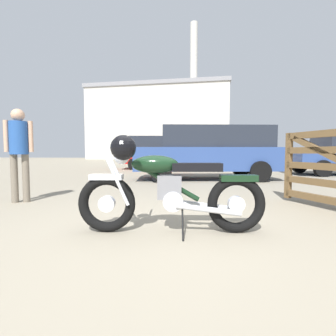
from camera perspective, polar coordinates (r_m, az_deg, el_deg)
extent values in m
plane|color=gray|center=(2.76, 1.11, -15.16)|extent=(80.00, 80.00, 0.00)
torus|color=black|center=(2.81, -14.25, -8.16)|extent=(0.65, 0.16, 0.64)
cylinder|color=silver|center=(2.81, -14.25, -8.16)|extent=(0.19, 0.09, 0.18)
torus|color=black|center=(2.80, 15.82, -8.21)|extent=(0.65, 0.16, 0.64)
cylinder|color=silver|center=(2.80, 15.82, -8.21)|extent=(0.19, 0.09, 0.18)
cube|color=silver|center=(2.76, -14.35, -2.06)|extent=(0.37, 0.16, 0.06)
cube|color=black|center=(2.76, 16.32, -2.29)|extent=(0.41, 0.16, 0.07)
cylinder|color=silver|center=(2.66, -12.14, -2.60)|extent=(0.29, 0.06, 0.58)
cylinder|color=silver|center=(2.81, -11.45, -2.27)|extent=(0.29, 0.06, 0.58)
sphere|color=silver|center=(2.71, -10.90, 2.68)|extent=(0.17, 0.17, 0.17)
cylinder|color=silver|center=(2.69, -9.25, 4.18)|extent=(0.08, 0.62, 0.03)
sphere|color=black|center=(2.40, -10.53, 4.72)|extent=(0.25, 0.25, 0.25)
cylinder|color=black|center=(2.67, -0.60, -3.04)|extent=(0.76, 0.12, 0.47)
ellipsoid|color=black|center=(2.66, -3.10, 0.86)|extent=(0.54, 0.26, 0.20)
cube|color=black|center=(2.67, 6.80, 0.21)|extent=(0.55, 0.24, 0.09)
cube|color=slate|center=(2.68, 0.35, -4.49)|extent=(0.27, 0.20, 0.26)
cylinder|color=silver|center=(2.70, 1.20, -7.64)|extent=(0.24, 0.22, 0.22)
cylinder|color=silver|center=(2.65, 9.57, -9.68)|extent=(0.70, 0.12, 0.14)
cylinder|color=silver|center=(2.84, 8.96, -8.76)|extent=(0.70, 0.12, 0.14)
cylinder|color=black|center=(2.59, 3.48, -12.72)|extent=(0.04, 0.24, 0.33)
cube|color=brown|center=(4.98, 26.61, 0.50)|extent=(0.12, 0.12, 1.20)
cylinder|color=#706656|center=(5.04, -30.55, -2.10)|extent=(0.12, 0.12, 0.86)
cylinder|color=#706656|center=(5.08, -32.54, -2.12)|extent=(0.12, 0.12, 0.86)
cylinder|color=#234C93|center=(5.04, -31.82, 6.06)|extent=(0.30, 0.30, 0.58)
cylinder|color=tan|center=(5.01, -29.70, 6.48)|extent=(0.08, 0.08, 0.55)
cylinder|color=tan|center=(5.09, -33.93, 6.29)|extent=(0.08, 0.08, 0.55)
sphere|color=tan|center=(5.08, -31.97, 10.56)|extent=(0.22, 0.22, 0.22)
cylinder|color=black|center=(14.27, 2.27, 1.25)|extent=(0.62, 0.26, 0.60)
cylinder|color=black|center=(12.64, 2.74, 0.94)|extent=(0.62, 0.26, 0.60)
cylinder|color=black|center=(14.32, -7.37, 1.23)|extent=(0.62, 0.26, 0.60)
cylinder|color=black|center=(12.69, -8.13, 0.92)|extent=(0.62, 0.26, 0.60)
cube|color=red|center=(13.41, -2.63, 2.72)|extent=(4.07, 2.10, 0.76)
cube|color=#232833|center=(13.43, -3.71, 5.88)|extent=(2.57, 1.80, 0.72)
cylinder|color=black|center=(10.60, 32.73, -0.09)|extent=(0.63, 0.23, 0.62)
cylinder|color=black|center=(12.11, 28.64, 0.44)|extent=(0.63, 0.23, 0.62)
cylinder|color=black|center=(7.21, -1.66, -0.90)|extent=(0.66, 0.29, 0.64)
cylinder|color=black|center=(8.96, -1.66, -0.02)|extent=(0.66, 0.29, 0.64)
cylinder|color=black|center=(7.81, 20.94, -0.79)|extent=(0.66, 0.29, 0.64)
cylinder|color=black|center=(9.45, 16.85, 0.02)|extent=(0.66, 0.29, 0.64)
cube|color=#2D4784|center=(8.21, 8.88, 2.19)|extent=(4.88, 2.33, 0.74)
cube|color=#232833|center=(8.28, 10.98, 7.10)|extent=(3.67, 2.02, 0.68)
cube|color=beige|center=(37.42, -1.39, 9.64)|extent=(19.84, 13.38, 9.63)
cube|color=gray|center=(38.29, -1.41, 17.20)|extent=(20.16, 13.70, 0.50)
cylinder|color=beige|center=(39.16, 6.11, 24.34)|extent=(1.10, 1.10, 10.26)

